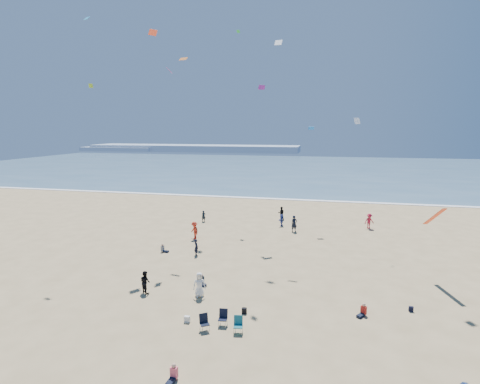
# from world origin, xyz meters

# --- Properties ---
(ground) EXTENTS (220.00, 220.00, 0.00)m
(ground) POSITION_xyz_m (0.00, 0.00, 0.00)
(ground) COLOR tan
(ground) RESTS_ON ground
(ocean) EXTENTS (220.00, 100.00, 0.06)m
(ocean) POSITION_xyz_m (0.00, 95.00, 0.03)
(ocean) COLOR #476B84
(ocean) RESTS_ON ground
(surf_line) EXTENTS (220.00, 1.20, 0.08)m
(surf_line) POSITION_xyz_m (0.00, 45.00, 0.04)
(surf_line) COLOR white
(surf_line) RESTS_ON ground
(headland_far) EXTENTS (110.00, 20.00, 3.20)m
(headland_far) POSITION_xyz_m (-60.00, 170.00, 1.60)
(headland_far) COLOR #7A8EA8
(headland_far) RESTS_ON ground
(headland_near) EXTENTS (40.00, 14.00, 2.00)m
(headland_near) POSITION_xyz_m (-100.00, 165.00, 1.00)
(headland_near) COLOR #7A8EA8
(headland_near) RESTS_ON ground
(standing_flyers) EXTENTS (39.78, 33.59, 1.91)m
(standing_flyers) POSITION_xyz_m (2.77, 17.21, 0.86)
(standing_flyers) COLOR white
(standing_flyers) RESTS_ON ground
(seated_group) EXTENTS (18.83, 19.94, 0.84)m
(seated_group) POSITION_xyz_m (1.71, 4.68, 0.42)
(seated_group) COLOR white
(seated_group) RESTS_ON ground
(chair_cluster) EXTENTS (2.76, 1.54, 1.00)m
(chair_cluster) POSITION_xyz_m (2.14, 2.49, 0.50)
(chair_cluster) COLOR black
(chair_cluster) RESTS_ON ground
(white_tote) EXTENTS (0.35, 0.20, 0.40)m
(white_tote) POSITION_xyz_m (-0.22, 2.89, 0.20)
(white_tote) COLOR silver
(white_tote) RESTS_ON ground
(black_backpack) EXTENTS (0.30, 0.22, 0.38)m
(black_backpack) POSITION_xyz_m (3.02, 4.77, 0.19)
(black_backpack) COLOR black
(black_backpack) RESTS_ON ground
(navy_bag) EXTENTS (0.28, 0.18, 0.34)m
(navy_bag) POSITION_xyz_m (13.69, 7.49, 0.17)
(navy_bag) COLOR black
(navy_bag) RESTS_ON ground
(kites_aloft) EXTENTS (47.73, 35.97, 30.39)m
(kites_aloft) POSITION_xyz_m (9.51, 13.87, 15.01)
(kites_aloft) COLOR red
(kites_aloft) RESTS_ON ground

